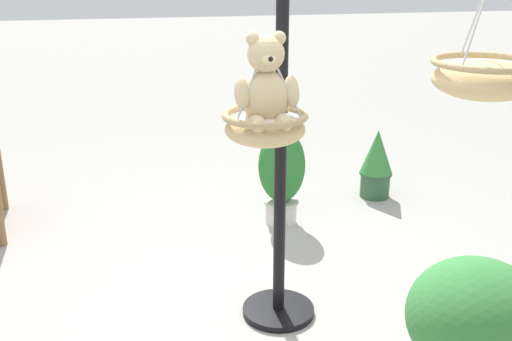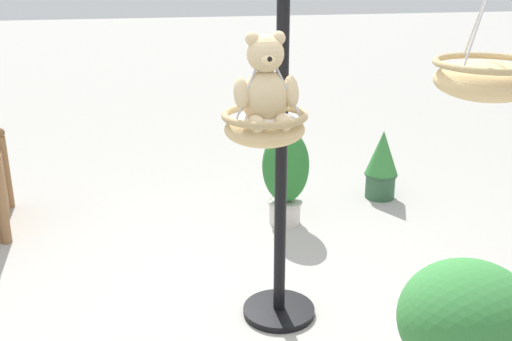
{
  "view_description": "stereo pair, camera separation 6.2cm",
  "coord_description": "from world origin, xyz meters",
  "px_view_note": "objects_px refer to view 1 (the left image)",
  "views": [
    {
      "loc": [
        0.64,
        3.02,
        2.07
      ],
      "look_at": [
        -0.01,
        0.08,
        0.99
      ],
      "focal_mm": 41.95,
      "sensor_mm": 36.0,
      "label": 1
    },
    {
      "loc": [
        0.58,
        3.04,
        2.07
      ],
      "look_at": [
        -0.01,
        0.08,
        0.99
      ],
      "focal_mm": 41.95,
      "sensor_mm": 36.0,
      "label": 2
    }
  ],
  "objects_px": {
    "teddy_bear": "(266,87)",
    "potted_plant_tall_leafy": "(282,173)",
    "hanging_basket_with_teddy": "(265,126)",
    "potted_plant_conical_shrub": "(376,163)",
    "display_pole_central": "(280,193)",
    "hanging_basket_left_high": "(485,77)"
  },
  "relations": [
    {
      "from": "hanging_basket_with_teddy",
      "to": "potted_plant_tall_leafy",
      "type": "distance_m",
      "value": 1.83
    },
    {
      "from": "potted_plant_conical_shrub",
      "to": "display_pole_central",
      "type": "bearing_deg",
      "value": 51.19
    },
    {
      "from": "display_pole_central",
      "to": "hanging_basket_with_teddy",
      "type": "relative_size",
      "value": 4.96
    },
    {
      "from": "hanging_basket_with_teddy",
      "to": "hanging_basket_left_high",
      "type": "bearing_deg",
      "value": -178.22
    },
    {
      "from": "potted_plant_conical_shrub",
      "to": "teddy_bear",
      "type": "bearing_deg",
      "value": 52.46
    },
    {
      "from": "potted_plant_conical_shrub",
      "to": "potted_plant_tall_leafy",
      "type": "bearing_deg",
      "value": 21.02
    },
    {
      "from": "teddy_bear",
      "to": "potted_plant_conical_shrub",
      "type": "distance_m",
      "value": 2.71
    },
    {
      "from": "teddy_bear",
      "to": "potted_plant_tall_leafy",
      "type": "bearing_deg",
      "value": -107.95
    },
    {
      "from": "teddy_bear",
      "to": "potted_plant_conical_shrub",
      "type": "bearing_deg",
      "value": -127.54
    },
    {
      "from": "hanging_basket_left_high",
      "to": "potted_plant_conical_shrub",
      "type": "bearing_deg",
      "value": -98.04
    },
    {
      "from": "display_pole_central",
      "to": "hanging_basket_left_high",
      "type": "bearing_deg",
      "value": 168.9
    },
    {
      "from": "display_pole_central",
      "to": "potted_plant_tall_leafy",
      "type": "distance_m",
      "value": 1.39
    },
    {
      "from": "hanging_basket_left_high",
      "to": "potted_plant_conical_shrub",
      "type": "height_order",
      "value": "hanging_basket_left_high"
    },
    {
      "from": "display_pole_central",
      "to": "teddy_bear",
      "type": "bearing_deg",
      "value": 61.2
    },
    {
      "from": "display_pole_central",
      "to": "hanging_basket_left_high",
      "type": "height_order",
      "value": "display_pole_central"
    },
    {
      "from": "hanging_basket_with_teddy",
      "to": "teddy_bear",
      "type": "height_order",
      "value": "teddy_bear"
    },
    {
      "from": "display_pole_central",
      "to": "hanging_basket_with_teddy",
      "type": "height_order",
      "value": "display_pole_central"
    },
    {
      "from": "display_pole_central",
      "to": "hanging_basket_with_teddy",
      "type": "distance_m",
      "value": 0.56
    },
    {
      "from": "hanging_basket_with_teddy",
      "to": "hanging_basket_left_high",
      "type": "relative_size",
      "value": 0.66
    },
    {
      "from": "hanging_basket_left_high",
      "to": "potted_plant_tall_leafy",
      "type": "height_order",
      "value": "hanging_basket_left_high"
    },
    {
      "from": "potted_plant_conical_shrub",
      "to": "hanging_basket_with_teddy",
      "type": "bearing_deg",
      "value": 52.13
    },
    {
      "from": "teddy_bear",
      "to": "display_pole_central",
      "type": "bearing_deg",
      "value": -118.8
    }
  ]
}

